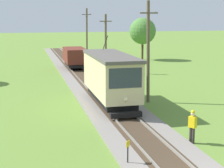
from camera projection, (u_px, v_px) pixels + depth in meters
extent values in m
cube|color=beige|center=(110.00, 75.00, 25.98)|extent=(2.50, 8.00, 2.60)
cube|color=#56514C|center=(110.00, 56.00, 25.71)|extent=(2.60, 8.32, 0.22)
cube|color=black|center=(110.00, 97.00, 26.27)|extent=(2.10, 7.04, 0.44)
cube|color=#2D3842|center=(126.00, 78.00, 22.06)|extent=(2.10, 0.03, 1.25)
cube|color=#2D3842|center=(127.00, 70.00, 26.20)|extent=(0.02, 6.72, 1.04)
sphere|color=#F4EAB2|center=(126.00, 99.00, 22.26)|extent=(0.28, 0.28, 0.28)
cylinder|color=black|center=(105.00, 43.00, 27.08)|extent=(0.05, 1.67, 1.19)
cube|color=black|center=(126.00, 115.00, 22.31)|extent=(2.00, 0.36, 0.32)
cylinder|color=black|center=(118.00, 104.00, 24.14)|extent=(1.54, 0.80, 0.80)
cylinder|color=black|center=(104.00, 90.00, 28.41)|extent=(1.54, 0.80, 0.80)
cube|color=maroon|center=(75.00, 55.00, 43.74)|extent=(2.40, 5.20, 1.70)
cube|color=black|center=(75.00, 64.00, 43.94)|extent=(2.02, 4.78, 0.38)
cylinder|color=black|center=(77.00, 66.00, 42.45)|extent=(1.54, 0.76, 0.76)
cylinder|color=black|center=(73.00, 62.00, 45.43)|extent=(1.54, 0.76, 0.76)
cylinder|color=brown|center=(148.00, 52.00, 27.11)|extent=(0.24, 0.62, 7.64)
cube|color=brown|center=(149.00, 13.00, 26.57)|extent=(1.40, 0.10, 0.10)
cylinder|color=silver|center=(142.00, 12.00, 26.42)|extent=(0.08, 0.08, 0.10)
cylinder|color=silver|center=(156.00, 12.00, 26.68)|extent=(0.08, 0.08, 0.10)
cylinder|color=brown|center=(106.00, 44.00, 41.02)|extent=(0.24, 0.25, 6.69)
cube|color=brown|center=(106.00, 21.00, 40.54)|extent=(1.40, 0.10, 0.10)
cylinder|color=silver|center=(101.00, 20.00, 40.39)|extent=(0.08, 0.08, 0.10)
cylinder|color=silver|center=(110.00, 20.00, 40.65)|extent=(0.08, 0.08, 0.10)
cylinder|color=brown|center=(87.00, 34.00, 52.92)|extent=(0.24, 0.55, 7.56)
cube|color=brown|center=(87.00, 15.00, 52.38)|extent=(1.40, 0.10, 0.10)
cylinder|color=silver|center=(83.00, 14.00, 52.23)|extent=(0.08, 0.08, 0.10)
cylinder|color=silver|center=(90.00, 14.00, 52.49)|extent=(0.08, 0.08, 0.10)
cylinder|color=black|center=(128.00, 157.00, 15.83)|extent=(0.06, 0.06, 0.90)
cube|color=gold|center=(128.00, 144.00, 15.72)|extent=(0.21, 0.21, 0.28)
cone|color=gray|center=(96.00, 59.00, 49.59)|extent=(2.44, 2.44, 1.21)
cylinder|color=#38332D|center=(191.00, 135.00, 18.75)|extent=(0.15, 0.15, 0.86)
cylinder|color=#38332D|center=(193.00, 136.00, 18.64)|extent=(0.15, 0.15, 0.86)
cube|color=yellow|center=(193.00, 122.00, 18.56)|extent=(0.40, 0.45, 0.58)
sphere|color=beige|center=(193.00, 114.00, 18.48)|extent=(0.22, 0.22, 0.22)
sphere|color=yellow|center=(193.00, 112.00, 18.46)|extent=(0.21, 0.21, 0.21)
cylinder|color=#4C3823|center=(142.00, 50.00, 53.60)|extent=(0.32, 0.32, 2.79)
sphere|color=#4C7F38|center=(143.00, 31.00, 53.07)|extent=(3.90, 3.90, 3.90)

